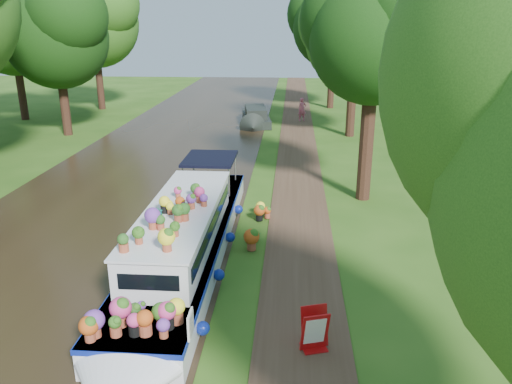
% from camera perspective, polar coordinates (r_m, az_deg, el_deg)
% --- Properties ---
extents(ground, '(100.00, 100.00, 0.00)m').
position_cam_1_polar(ground, '(17.93, 1.14, -3.65)').
color(ground, '#2A5114').
rests_on(ground, ground).
extents(canal_water, '(10.00, 100.00, 0.02)m').
position_cam_1_polar(canal_water, '(19.17, -17.09, -2.96)').
color(canal_water, black).
rests_on(canal_water, ground).
extents(towpath, '(2.20, 100.00, 0.03)m').
position_cam_1_polar(towpath, '(17.90, 4.99, -3.70)').
color(towpath, '#432E1F').
rests_on(towpath, ground).
extents(plant_boat, '(2.29, 13.52, 2.26)m').
position_cam_1_polar(plant_boat, '(14.74, -8.39, -5.42)').
color(plant_boat, white).
rests_on(plant_boat, canal_water).
extents(tree_near_overhang, '(5.52, 5.28, 8.99)m').
position_cam_1_polar(tree_near_overhang, '(19.83, 13.34, 17.62)').
color(tree_near_overhang, black).
rests_on(tree_near_overhang, ground).
extents(tree_near_mid, '(6.90, 6.60, 9.40)m').
position_cam_1_polar(tree_near_mid, '(31.84, 11.30, 17.73)').
color(tree_near_mid, black).
rests_on(tree_near_mid, ground).
extents(tree_near_far, '(7.59, 7.26, 10.30)m').
position_cam_1_polar(tree_near_far, '(42.75, 8.89, 18.87)').
color(tree_near_far, black).
rests_on(tree_near_far, ground).
extents(tree_far_c, '(7.13, 6.82, 9.59)m').
position_cam_1_polar(tree_far_c, '(33.84, -21.93, 16.98)').
color(tree_far_c, black).
rests_on(tree_far_c, ground).
extents(tree_far_d, '(8.05, 7.70, 10.85)m').
position_cam_1_polar(tree_far_d, '(43.64, -18.10, 18.67)').
color(tree_far_d, black).
rests_on(tree_far_d, ground).
extents(tree_far_h, '(7.82, 7.48, 10.49)m').
position_cam_1_polar(tree_far_h, '(40.81, -26.22, 17.40)').
color(tree_far_h, black).
rests_on(tree_far_h, ground).
extents(second_boat, '(2.49, 6.34, 1.19)m').
position_cam_1_polar(second_boat, '(35.74, -0.04, 8.55)').
color(second_boat, black).
rests_on(second_boat, canal_water).
extents(sandwich_board, '(0.64, 0.64, 0.96)m').
position_cam_1_polar(sandwich_board, '(11.36, 6.71, -15.55)').
color(sandwich_board, '#B70D0E').
rests_on(sandwich_board, towpath).
extents(pedestrian_pink, '(0.70, 0.58, 1.66)m').
position_cam_1_polar(pedestrian_pink, '(36.84, 5.30, 9.38)').
color(pedestrian_pink, '#EA6094').
rests_on(pedestrian_pink, towpath).
extents(verge_plant, '(0.38, 0.34, 0.37)m').
position_cam_1_polar(verge_plant, '(16.47, -0.00, -5.06)').
color(verge_plant, '#216E29').
rests_on(verge_plant, ground).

